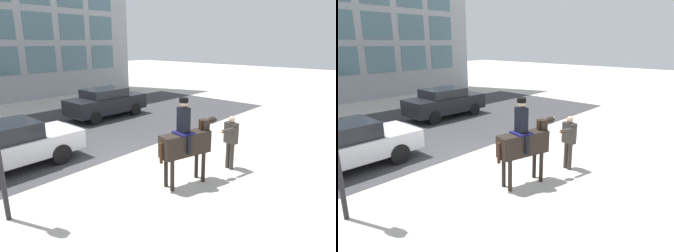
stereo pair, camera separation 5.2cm
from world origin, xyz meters
The scene contains 5 objects.
ground_plane centered at (0.00, 0.00, 0.00)m, with size 80.00×80.00×0.00m, color beige.
road_surface centered at (0.00, 4.75, 0.00)m, with size 22.73×8.50×0.01m.
mounted_horse_lead centered at (-0.06, -2.40, 1.24)m, with size 1.83×0.81×2.41m.
pedestrian_bystander centered at (1.63, -2.79, 0.98)m, with size 0.89×0.44×1.67m.
street_car_far_lane centered at (3.22, 5.37, 0.79)m, with size 4.10×1.77×1.50m.
Camera 1 is at (-6.05, -7.02, 3.79)m, focal length 32.00 mm.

